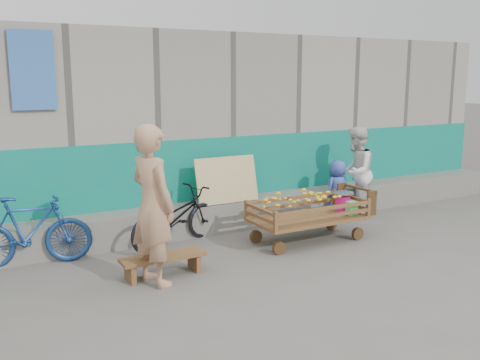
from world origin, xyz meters
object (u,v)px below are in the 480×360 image
banana_cart (306,207)px  bicycle_dark (175,217)px  woman (355,172)px  bicycle_blue (30,231)px  bench (163,261)px  child (337,190)px  vendor_man (153,205)px

banana_cart → bicycle_dark: bearing=155.8°
banana_cart → bicycle_dark: 1.85m
woman → bicycle_blue: woman is taller
bench → child: child is taller
bench → woman: (3.82, 1.04, 0.58)m
banana_cart → woman: (1.56, 0.76, 0.25)m
woman → bicycle_blue: size_ratio=1.03×
banana_cart → child: child is taller
woman → bicycle_blue: bearing=-38.3°
bench → bicycle_blue: bicycle_blue is taller
vendor_man → bicycle_blue: bearing=27.5°
banana_cart → child: size_ratio=1.81×
bench → bicycle_dark: bearing=60.7°
child → bicycle_blue: 4.77m
banana_cart → bicycle_blue: bicycle_blue is taller
bicycle_blue → banana_cart: bearing=-94.1°
bench → vendor_man: size_ratio=0.55×
child → bicycle_blue: bearing=-9.6°
woman → child: size_ratio=1.55×
banana_cart → bicycle_blue: size_ratio=1.20×
bicycle_dark → banana_cart: bearing=-133.2°
bicycle_dark → bicycle_blue: bicycle_blue is taller
bench → child: size_ratio=1.02×
bench → bicycle_dark: 1.21m
banana_cart → bicycle_blue: (-3.58, 0.84, -0.07)m
woman → child: bearing=-39.7°
bench → woman: bearing=15.2°
vendor_man → child: size_ratio=1.85×
bench → child: 3.63m
child → bicycle_dark: size_ratio=0.65×
bicycle_blue → child: bearing=-81.7°
bicycle_blue → woman: bearing=-81.8°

